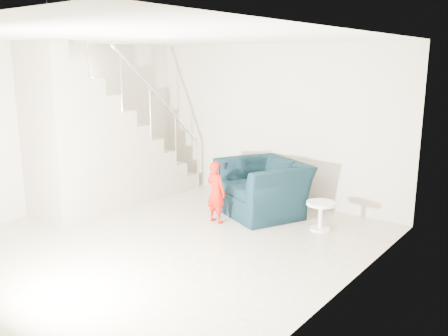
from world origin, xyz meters
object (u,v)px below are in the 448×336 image
at_px(armchair, 263,188).
at_px(staircase, 97,152).
at_px(side_table, 321,211).
at_px(toddler, 216,192).

height_order(armchair, staircase, staircase).
bearing_deg(armchair, staircase, -125.55).
bearing_deg(side_table, staircase, -160.36).
bearing_deg(staircase, side_table, 19.64).
relative_size(armchair, staircase, 0.36).
distance_m(armchair, toddler, 0.85).
xyz_separation_m(armchair, toddler, (-0.34, -0.78, 0.05)).
xyz_separation_m(armchair, staircase, (-2.38, -1.36, 0.52)).
height_order(armchair, toddler, toddler).
distance_m(armchair, staircase, 2.79).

